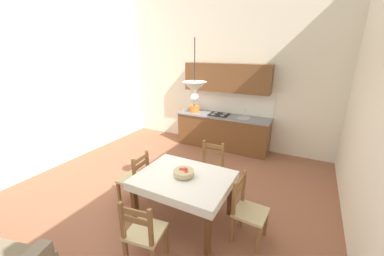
{
  "coord_description": "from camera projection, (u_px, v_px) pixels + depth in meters",
  "views": [
    {
      "loc": [
        2.1,
        -2.83,
        2.51
      ],
      "look_at": [
        0.27,
        0.68,
        1.17
      ],
      "focal_mm": 21.6,
      "sensor_mm": 36.0,
      "label": 1
    }
  ],
  "objects": [
    {
      "name": "dining_chair_kitchen_side",
      "position": [
        210.0,
        169.0,
        4.22
      ],
      "size": [
        0.44,
        0.44,
        0.93
      ],
      "color": "#D1BC89",
      "rests_on": "ground_plane"
    },
    {
      "name": "fruit_bowl",
      "position": [
        184.0,
        172.0,
        3.37
      ],
      "size": [
        0.3,
        0.3,
        0.12
      ],
      "color": "tan",
      "rests_on": "dining_table"
    },
    {
      "name": "wall_left",
      "position": [
        40.0,
        75.0,
        4.71
      ],
      "size": [
        0.12,
        6.61,
        4.06
      ],
      "primitive_type": "cube",
      "color": "silver",
      "rests_on": "ground_plane"
    },
    {
      "name": "kitchen_cabinetry",
      "position": [
        223.0,
        116.0,
        6.06
      ],
      "size": [
        2.43,
        0.63,
        2.2
      ],
      "color": "brown",
      "rests_on": "ground_plane"
    },
    {
      "name": "ground_plane",
      "position": [
        161.0,
        202.0,
        4.11
      ],
      "size": [
        6.23,
        6.61,
        0.1
      ],
      "primitive_type": "cube",
      "color": "#935B42"
    },
    {
      "name": "dining_chair_window_side",
      "position": [
        248.0,
        211.0,
        3.13
      ],
      "size": [
        0.45,
        0.45,
        0.93
      ],
      "color": "#D1BC89",
      "rests_on": "ground_plane"
    },
    {
      "name": "dining_chair_tv_side",
      "position": [
        135.0,
        179.0,
        3.91
      ],
      "size": [
        0.44,
        0.44,
        0.93
      ],
      "color": "#D1BC89",
      "rests_on": "ground_plane"
    },
    {
      "name": "dining_chair_camera_side",
      "position": [
        144.0,
        233.0,
        2.75
      ],
      "size": [
        0.48,
        0.48,
        0.93
      ],
      "color": "#D1BC89",
      "rests_on": "ground_plane"
    },
    {
      "name": "pendant_lamp",
      "position": [
        195.0,
        88.0,
        3.04
      ],
      "size": [
        0.32,
        0.32,
        0.8
      ],
      "color": "black"
    },
    {
      "name": "wall_back",
      "position": [
        225.0,
        69.0,
        6.02
      ],
      "size": [
        6.23,
        0.12,
        4.06
      ],
      "primitive_type": "cube",
      "color": "silver",
      "rests_on": "ground_plane"
    },
    {
      "name": "dining_table",
      "position": [
        184.0,
        184.0,
        3.42
      ],
      "size": [
        1.36,
        1.07,
        0.75
      ],
      "color": "brown",
      "rests_on": "ground_plane"
    }
  ]
}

